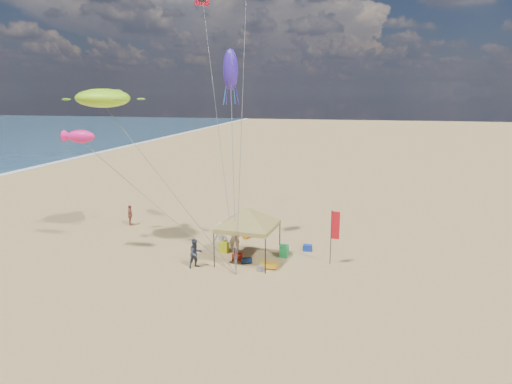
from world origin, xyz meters
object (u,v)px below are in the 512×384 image
at_px(chair_green, 284,251).
at_px(person_far_a, 130,215).
at_px(beach_cart, 269,265).
at_px(cooler_blue, 308,248).
at_px(feather_flag, 334,229).
at_px(person_near_b, 196,253).
at_px(chair_yellow, 224,247).
at_px(person_near_c, 222,237).
at_px(cooler_red, 237,257).
at_px(canopy_tent, 248,209).
at_px(person_near_a, 234,237).

height_order(chair_green, person_far_a, person_far_a).
bearing_deg(beach_cart, cooler_blue, 62.49).
distance_m(feather_flag, beach_cart, 4.12).
distance_m(person_near_b, person_far_a, 10.04).
bearing_deg(chair_green, chair_yellow, -179.10).
bearing_deg(person_near_c, chair_yellow, -160.88).
height_order(cooler_red, beach_cart, cooler_red).
xyz_separation_m(canopy_tent, person_far_a, (-10.09, 5.06, -2.31)).
xyz_separation_m(chair_yellow, person_near_c, (-0.12, 0.01, 0.58)).
distance_m(chair_yellow, person_near_b, 2.85).
bearing_deg(person_near_c, cooler_red, 162.63).
relative_size(person_near_b, person_far_a, 1.09).
bearing_deg(person_near_a, beach_cart, 118.33).
bearing_deg(person_near_a, person_far_a, -45.69).
xyz_separation_m(canopy_tent, person_near_b, (-2.58, -1.60, -2.24)).
height_order(chair_yellow, person_near_a, person_near_a).
height_order(cooler_red, person_far_a, person_far_a).
xyz_separation_m(cooler_blue, person_near_a, (-4.28, -1.22, 0.75)).
bearing_deg(person_near_b, person_near_c, 28.27).
xyz_separation_m(feather_flag, cooler_red, (-5.43, -0.49, -1.91)).
bearing_deg(canopy_tent, person_near_a, 132.98).
bearing_deg(feather_flag, chair_green, 168.46).
bearing_deg(canopy_tent, chair_green, 31.33).
bearing_deg(canopy_tent, beach_cart, -30.90).
height_order(beach_cart, person_far_a, person_far_a).
relative_size(chair_green, person_near_b, 0.43).
xyz_separation_m(feather_flag, beach_cart, (-3.38, -1.40, -1.90)).
xyz_separation_m(feather_flag, person_near_c, (-6.68, 0.54, -1.17)).
bearing_deg(person_near_c, canopy_tent, 172.15).
xyz_separation_m(canopy_tent, person_near_c, (-1.90, 1.10, -2.13)).
relative_size(canopy_tent, person_near_b, 3.64).
bearing_deg(chair_yellow, person_near_a, 14.03).
relative_size(cooler_blue, person_near_b, 0.33).
relative_size(beach_cart, person_far_a, 0.60).
xyz_separation_m(chair_green, person_near_b, (-4.47, -2.75, 0.47)).
bearing_deg(canopy_tent, cooler_red, 174.13).
height_order(cooler_blue, chair_yellow, chair_yellow).
relative_size(canopy_tent, chair_green, 8.48).
relative_size(canopy_tent, person_far_a, 3.96).
height_order(cooler_blue, person_far_a, person_far_a).
xyz_separation_m(cooler_blue, person_near_b, (-5.71, -4.06, 0.63)).
distance_m(canopy_tent, person_near_c, 3.06).
distance_m(feather_flag, cooler_red, 5.78).
xyz_separation_m(chair_yellow, person_far_a, (-8.31, 3.97, 0.40)).
bearing_deg(person_far_a, person_near_c, -129.78).
xyz_separation_m(chair_green, person_near_c, (-3.79, -0.05, 0.58)).
distance_m(person_near_a, person_near_c, 0.75).
height_order(chair_green, chair_yellow, same).
bearing_deg(canopy_tent, person_far_a, 153.36).
xyz_separation_m(chair_green, person_near_a, (-3.05, 0.10, 0.59)).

